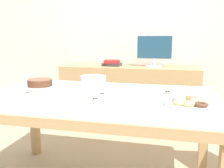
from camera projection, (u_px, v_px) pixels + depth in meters
wall_back at (134, 26)px, 3.25m from camera, size 8.00×0.10×2.60m
dining_table at (99, 105)px, 1.82m from camera, size 1.71×0.99×0.75m
sideboard at (129, 98)px, 3.13m from camera, size 1.68×0.44×0.81m
computer_monitor at (154, 51)px, 2.95m from camera, size 0.42×0.20×0.38m
book_stack at (112, 63)px, 3.10m from camera, size 0.23×0.20×0.07m
cake_chocolate_round at (40, 84)px, 2.04m from camera, size 0.32×0.32×0.07m
pastry_platter at (189, 103)px, 1.51m from camera, size 0.32×0.32×0.04m
plate_stack at (93, 81)px, 2.08m from camera, size 0.21×0.21×0.09m
tealight_left_edge at (27, 94)px, 1.77m from camera, size 0.04×0.04×0.04m
tealight_near_front at (168, 92)px, 1.82m from camera, size 0.04×0.04×0.04m
tealight_centre at (49, 81)px, 2.28m from camera, size 0.04×0.04×0.04m
tealight_right_edge at (102, 94)px, 1.75m from camera, size 0.04×0.04×0.04m
tealight_near_cakes at (95, 99)px, 1.61m from camera, size 0.04×0.04×0.04m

